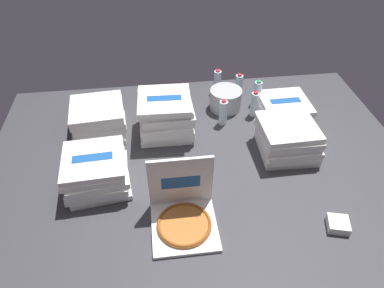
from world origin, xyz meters
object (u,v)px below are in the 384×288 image
(pizza_stack_right_mid, at_px, (288,139))
(water_bottle_4, at_px, (254,104))
(pizza_stack_right_near, at_px, (96,172))
(open_pizza_box, at_px, (183,213))
(water_bottle_0, at_px, (239,86))
(pizza_stack_left_far, at_px, (98,118))
(water_bottle_3, at_px, (223,112))
(napkin_pile, at_px, (338,224))
(pizza_stack_left_mid, at_px, (166,115))
(pizza_stack_center_far, at_px, (283,107))
(ice_bucket, at_px, (226,99))
(water_bottle_2, at_px, (257,93))
(water_bottle_1, at_px, (217,81))

(pizza_stack_right_mid, bearing_deg, water_bottle_4, 103.91)
(pizza_stack_right_mid, distance_m, pizza_stack_right_near, 1.42)
(open_pizza_box, height_order, water_bottle_0, open_pizza_box)
(pizza_stack_left_far, bearing_deg, water_bottle_3, -1.46)
(water_bottle_0, distance_m, water_bottle_3, 0.45)
(water_bottle_0, bearing_deg, napkin_pile, -79.36)
(water_bottle_0, bearing_deg, water_bottle_4, -77.39)
(pizza_stack_left_mid, bearing_deg, water_bottle_0, 32.64)
(pizza_stack_center_far, distance_m, water_bottle_4, 0.27)
(pizza_stack_right_near, xyz_separation_m, water_bottle_3, (1.00, 0.60, -0.01))
(ice_bucket, height_order, water_bottle_0, water_bottle_0)
(pizza_stack_right_mid, height_order, water_bottle_2, pizza_stack_right_mid)
(open_pizza_box, height_order, water_bottle_1, open_pizza_box)
(water_bottle_2, height_order, water_bottle_4, same)
(pizza_stack_right_near, distance_m, ice_bucket, 1.35)
(ice_bucket, bearing_deg, water_bottle_1, 95.80)
(pizza_stack_left_mid, xyz_separation_m, water_bottle_0, (0.70, 0.45, -0.06))
(water_bottle_3, bearing_deg, water_bottle_4, 16.88)
(water_bottle_4, relative_size, napkin_pile, 1.80)
(open_pizza_box, relative_size, pizza_stack_left_mid, 0.97)
(water_bottle_1, height_order, napkin_pile, water_bottle_1)
(pizza_stack_right_mid, height_order, napkin_pile, pizza_stack_right_mid)
(open_pizza_box, height_order, water_bottle_2, open_pizza_box)
(open_pizza_box, xyz_separation_m, water_bottle_0, (0.66, 1.38, 0.03))
(pizza_stack_left_mid, xyz_separation_m, pizza_stack_right_mid, (0.90, -0.36, -0.04))
(pizza_stack_right_near, xyz_separation_m, water_bottle_4, (1.29, 0.68, -0.01))
(pizza_stack_left_far, distance_m, pizza_stack_right_near, 0.62)
(water_bottle_1, relative_size, water_bottle_2, 1.00)
(open_pizza_box, height_order, pizza_stack_right_mid, open_pizza_box)
(pizza_stack_right_mid, bearing_deg, napkin_pile, -82.48)
(ice_bucket, xyz_separation_m, napkin_pile, (0.45, -1.38, -0.06))
(pizza_stack_right_near, distance_m, water_bottle_0, 1.57)
(water_bottle_0, bearing_deg, open_pizza_box, -115.71)
(pizza_stack_right_mid, relative_size, water_bottle_4, 1.91)
(water_bottle_1, bearing_deg, pizza_stack_right_mid, -67.59)
(pizza_stack_left_mid, distance_m, water_bottle_2, 0.90)
(ice_bucket, xyz_separation_m, water_bottle_2, (0.30, 0.03, 0.02))
(pizza_stack_left_far, bearing_deg, pizza_stack_center_far, 2.19)
(pizza_stack_right_near, bearing_deg, water_bottle_1, 46.51)
(pizza_stack_left_mid, relative_size, water_bottle_3, 1.90)
(water_bottle_3, bearing_deg, open_pizza_box, -114.16)
(water_bottle_4, bearing_deg, water_bottle_3, -163.12)
(pizza_stack_center_far, distance_m, pizza_stack_right_near, 1.70)
(ice_bucket, bearing_deg, water_bottle_3, -106.59)
(pizza_stack_right_mid, relative_size, napkin_pile, 3.44)
(pizza_stack_left_far, bearing_deg, open_pizza_box, -59.85)
(ice_bucket, relative_size, napkin_pile, 2.17)
(pizza_stack_right_mid, distance_m, water_bottle_0, 0.83)
(pizza_stack_right_near, distance_m, napkin_pile, 1.61)
(water_bottle_3, relative_size, water_bottle_4, 1.00)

